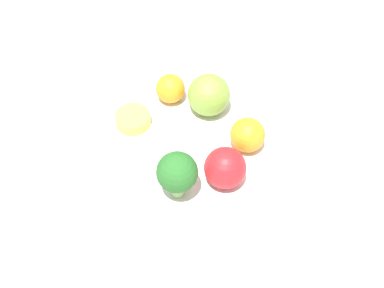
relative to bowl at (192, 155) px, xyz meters
The scene contains 9 objects.
ground_plane 0.03m from the bowl, ahead, with size 6.00×6.00×0.00m, color gray.
table_surface 0.02m from the bowl, ahead, with size 1.20×1.20×0.02m.
bowl is the anchor object (origin of this frame).
broccoli 0.09m from the bowl, 116.66° to the left, with size 0.05×0.05×0.07m.
apple_red 0.08m from the bowl, 168.75° to the left, with size 0.05×0.05×0.05m.
apple_green 0.08m from the bowl, 67.33° to the right, with size 0.06×0.06×0.06m.
orange_front 0.08m from the bowl, 135.82° to the right, with size 0.05×0.05×0.05m.
orange_back 0.10m from the bowl, 31.24° to the right, with size 0.04×0.04×0.04m.
small_cup 0.09m from the bowl, 11.03° to the left, with size 0.05×0.05×0.02m.
Camera 1 is at (-0.29, 0.33, 0.58)m, focal length 50.00 mm.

